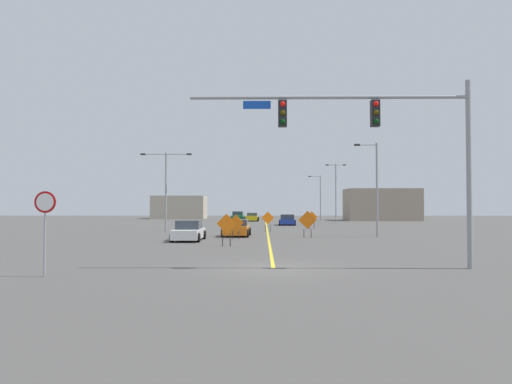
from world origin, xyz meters
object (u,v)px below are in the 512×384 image
(street_lamp_near_left, at_px, (319,195))
(car_blue_near, at_px, (287,220))
(construction_sign_left_shoulder, at_px, (307,221))
(car_white_approaching, at_px, (189,231))
(car_yellow_mid, at_px, (252,217))
(construction_sign_right_lane, at_px, (312,218))
(street_lamp_far_right, at_px, (166,183))
(street_lamp_near_right, at_px, (336,188))
(stop_sign, at_px, (45,217))
(construction_sign_median_far, at_px, (226,226))
(traffic_signal_assembly, at_px, (379,131))
(construction_sign_left_lane, at_px, (268,219))
(car_green_far, at_px, (238,216))
(street_lamp_mid_right, at_px, (375,185))
(car_orange_distant, at_px, (237,229))
(construction_sign_median_near, at_px, (236,224))

(street_lamp_near_left, xyz_separation_m, car_blue_near, (-6.26, -18.99, -3.48))
(construction_sign_left_shoulder, xyz_separation_m, car_white_approaching, (-8.61, -2.78, -0.64))
(car_yellow_mid, bearing_deg, construction_sign_right_lane, -74.77)
(street_lamp_far_right, bearing_deg, street_lamp_near_right, 50.03)
(stop_sign, distance_m, construction_sign_right_lane, 35.39)
(street_lamp_far_right, relative_size, car_blue_near, 1.69)
(stop_sign, xyz_separation_m, construction_sign_median_far, (5.41, 12.22, -0.83))
(traffic_signal_assembly, relative_size, stop_sign, 3.73)
(construction_sign_right_lane, bearing_deg, construction_sign_left_shoulder, -97.26)
(construction_sign_median_far, distance_m, car_blue_near, 31.27)
(construction_sign_left_lane, height_order, car_green_far, construction_sign_left_lane)
(car_yellow_mid, bearing_deg, car_blue_near, -72.29)
(construction_sign_right_lane, height_order, car_yellow_mid, construction_sign_right_lane)
(traffic_signal_assembly, bearing_deg, street_lamp_mid_right, 77.19)
(street_lamp_far_right, distance_m, street_lamp_near_left, 38.95)
(traffic_signal_assembly, distance_m, construction_sign_left_shoulder, 17.91)
(construction_sign_right_lane, height_order, car_orange_distant, construction_sign_right_lane)
(construction_sign_left_lane, xyz_separation_m, car_white_approaching, (-5.68, -11.38, -0.55))
(street_lamp_far_right, xyz_separation_m, construction_sign_left_lane, (9.53, 0.58, -3.34))
(street_lamp_far_right, height_order, car_green_far, street_lamp_far_right)
(construction_sign_median_far, xyz_separation_m, construction_sign_right_lane, (7.29, 20.80, -0.09))
(construction_sign_left_lane, bearing_deg, car_blue_near, 79.99)
(construction_sign_median_near, relative_size, construction_sign_left_lane, 0.95)
(car_blue_near, height_order, car_orange_distant, car_blue_near)
(car_yellow_mid, xyz_separation_m, car_orange_distant, (-0.45, -36.18, -0.00))
(car_yellow_mid, bearing_deg, traffic_signal_assembly, -83.57)
(construction_sign_left_shoulder, height_order, car_orange_distant, construction_sign_left_shoulder)
(construction_sign_right_lane, distance_m, construction_sign_left_lane, 6.63)
(street_lamp_near_left, relative_size, construction_sign_median_far, 3.75)
(construction_sign_left_shoulder, bearing_deg, car_orange_distant, 160.17)
(stop_sign, xyz_separation_m, car_orange_distant, (5.50, 21.66, -1.47))
(street_lamp_far_right, relative_size, car_orange_distant, 1.92)
(street_lamp_far_right, bearing_deg, traffic_signal_assembly, -61.72)
(car_white_approaching, bearing_deg, construction_sign_median_near, 25.16)
(construction_sign_left_shoulder, distance_m, car_yellow_mid, 38.50)
(car_white_approaching, distance_m, car_yellow_mid, 41.09)
(stop_sign, bearing_deg, street_lamp_far_right, 93.01)
(stop_sign, distance_m, car_green_far, 60.80)
(car_orange_distant, bearing_deg, construction_sign_left_lane, 68.78)
(stop_sign, bearing_deg, construction_sign_median_near, 73.03)
(street_lamp_near_right, relative_size, construction_sign_median_far, 4.22)
(construction_sign_left_shoulder, bearing_deg, car_blue_near, 90.81)
(street_lamp_far_right, height_order, car_blue_near, street_lamp_far_right)
(traffic_signal_assembly, relative_size, car_yellow_mid, 2.42)
(street_lamp_mid_right, distance_m, car_yellow_mid, 38.29)
(car_white_approaching, bearing_deg, construction_sign_right_lane, 57.40)
(construction_sign_median_near, distance_m, car_green_far, 42.32)
(street_lamp_near_right, height_order, car_orange_distant, street_lamp_near_right)
(construction_sign_right_lane, distance_m, car_yellow_mid, 25.72)
(stop_sign, height_order, car_orange_distant, stop_sign)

